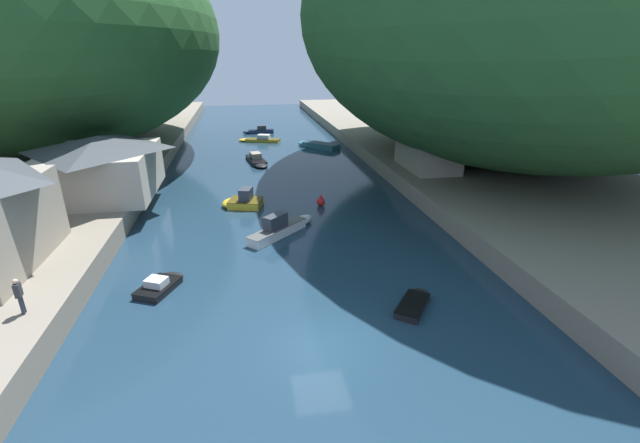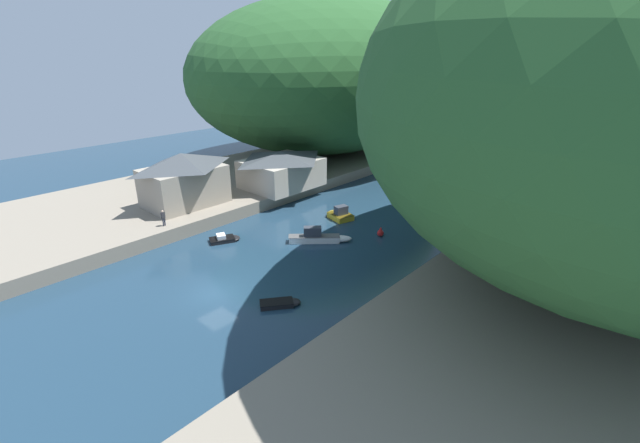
# 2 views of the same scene
# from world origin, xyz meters

# --- Properties ---
(water_surface) EXTENTS (130.00, 130.00, 0.00)m
(water_surface) POSITION_xyz_m (0.00, 30.00, 0.00)
(water_surface) COLOR #1E384C
(water_surface) RESTS_ON ground
(left_bank) EXTENTS (22.00, 120.00, 1.46)m
(left_bank) POSITION_xyz_m (-22.25, 30.00, 0.73)
(left_bank) COLOR gray
(left_bank) RESTS_ON ground
(right_bank) EXTENTS (22.00, 120.00, 1.46)m
(right_bank) POSITION_xyz_m (22.25, 30.00, 0.73)
(right_bank) COLOR gray
(right_bank) RESTS_ON ground
(hillside_left) EXTENTS (37.33, 52.26, 25.00)m
(hillside_left) POSITION_xyz_m (-23.35, 41.30, 13.96)
(hillside_left) COLOR #285628
(hillside_left) RESTS_ON left_bank
(hillside_right) EXTENTS (40.22, 56.31, 27.94)m
(hillside_right) POSITION_xyz_m (23.35, 25.84, 15.43)
(hillside_right) COLOR #285628
(hillside_right) RESTS_ON right_bank
(boathouse_shed) EXTENTS (8.16, 9.96, 4.65)m
(boathouse_shed) POSITION_xyz_m (-13.76, 20.13, 3.85)
(boathouse_shed) COLOR #B2A899
(boathouse_shed) RESTS_ON left_bank
(right_bank_cottage) EXTENTS (4.48, 7.58, 5.25)m
(right_bank_cottage) POSITION_xyz_m (14.80, 23.32, 4.17)
(right_bank_cottage) COLOR gray
(right_bank_cottage) RESTS_ON right_bank
(boat_mid_channel) EXTENTS (5.80, 5.95, 0.68)m
(boat_mid_channel) POSITION_xyz_m (7.05, 41.96, 0.34)
(boat_mid_channel) COLOR teal
(boat_mid_channel) RESTS_ON water_surface
(boat_small_dinghy) EXTENTS (3.71, 2.84, 1.60)m
(boat_small_dinghy) POSITION_xyz_m (-3.18, 19.28, 0.48)
(boat_small_dinghy) COLOR gold
(boat_small_dinghy) RESTS_ON water_surface
(boat_near_quay) EXTENTS (2.57, 6.19, 1.12)m
(boat_near_quay) POSITION_xyz_m (-1.28, 34.22, 0.34)
(boat_near_quay) COLOR black
(boat_near_quay) RESTS_ON water_surface
(boat_red_skiff) EXTENTS (2.63, 3.38, 0.79)m
(boat_red_skiff) POSITION_xyz_m (-7.67, 6.51, 0.25)
(boat_red_skiff) COLOR black
(boat_red_skiff) RESTS_ON water_surface
(boat_white_cruiser) EXTENTS (6.30, 3.50, 1.03)m
(boat_white_cruiser) POSITION_xyz_m (-0.43, 47.45, 0.31)
(boat_white_cruiser) COLOR gold
(boat_white_cruiser) RESTS_ON water_surface
(boat_far_right_bank) EXTENTS (2.81, 3.18, 0.38)m
(boat_far_right_bank) POSITION_xyz_m (5.29, 2.39, 0.19)
(boat_far_right_bank) COLOR black
(boat_far_right_bank) RESTS_ON water_surface
(boat_yellow_tender) EXTENTS (5.37, 5.24, 1.65)m
(boat_yellow_tender) POSITION_xyz_m (-0.36, 12.96, 0.50)
(boat_yellow_tender) COLOR white
(boat_yellow_tender) RESTS_ON water_surface
(boat_moored_right) EXTENTS (4.96, 1.34, 1.22)m
(boat_moored_right) POSITION_xyz_m (-0.30, 54.30, 0.38)
(boat_moored_right) COLOR navy
(boat_moored_right) RESTS_ON water_surface
(channel_buoy_near) EXTENTS (0.70, 0.70, 1.06)m
(channel_buoy_near) POSITION_xyz_m (3.35, 18.29, 0.41)
(channel_buoy_near) COLOR red
(channel_buoy_near) RESTS_ON water_surface
(person_on_quay) EXTENTS (0.27, 0.40, 1.69)m
(person_on_quay) POSITION_xyz_m (-12.62, 2.72, 2.44)
(person_on_quay) COLOR #282D3D
(person_on_quay) RESTS_ON left_bank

